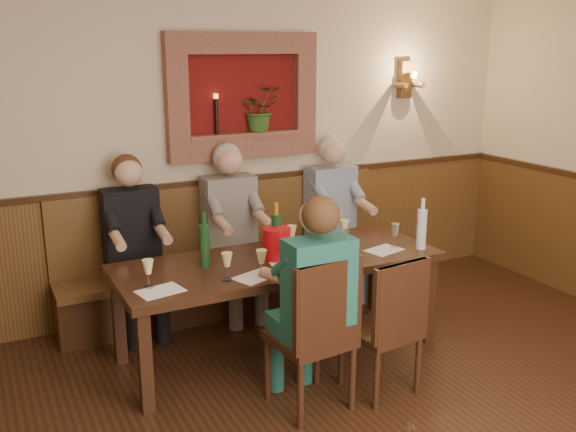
% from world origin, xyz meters
% --- Properties ---
extents(room_shell, '(6.04, 6.04, 2.82)m').
position_xyz_m(room_shell, '(0.00, 0.00, 1.89)').
color(room_shell, beige).
rests_on(room_shell, ground).
extents(wainscoting, '(6.02, 6.02, 1.15)m').
position_xyz_m(wainscoting, '(0.00, -0.00, 0.59)').
color(wainscoting, '#523517').
rests_on(wainscoting, ground).
extents(wall_niche, '(1.36, 0.30, 1.06)m').
position_xyz_m(wall_niche, '(0.24, 2.94, 1.81)').
color(wall_niche, '#600F0D').
rests_on(wall_niche, ground).
extents(wall_sconce, '(0.25, 0.20, 0.35)m').
position_xyz_m(wall_sconce, '(1.90, 2.93, 1.94)').
color(wall_sconce, '#523517').
rests_on(wall_sconce, ground).
extents(dining_table, '(2.40, 0.90, 0.75)m').
position_xyz_m(dining_table, '(0.00, 1.85, 0.68)').
color(dining_table, black).
rests_on(dining_table, ground).
extents(bench, '(3.00, 0.45, 1.11)m').
position_xyz_m(bench, '(0.00, 2.79, 0.33)').
color(bench, '#381E0F').
rests_on(bench, ground).
extents(chair_near_left, '(0.50, 0.50, 1.04)m').
position_xyz_m(chair_near_left, '(-0.15, 1.07, 0.30)').
color(chair_near_left, black).
rests_on(chair_near_left, ground).
extents(chair_near_right, '(0.47, 0.47, 0.96)m').
position_xyz_m(chair_near_right, '(0.36, 1.02, 0.28)').
color(chair_near_right, black).
rests_on(chair_near_right, ground).
extents(person_bench_left, '(0.43, 0.53, 1.45)m').
position_xyz_m(person_bench_left, '(-0.86, 2.69, 0.60)').
color(person_bench_left, black).
rests_on(person_bench_left, ground).
extents(person_bench_mid, '(0.45, 0.55, 1.48)m').
position_xyz_m(person_bench_mid, '(-0.02, 2.69, 0.62)').
color(person_bench_mid, '#595551').
rests_on(person_bench_mid, ground).
extents(person_bench_right, '(0.45, 0.55, 1.48)m').
position_xyz_m(person_bench_right, '(0.99, 2.69, 0.62)').
color(person_bench_right, navy).
rests_on(person_bench_right, ground).
extents(person_chair_front, '(0.42, 0.51, 1.42)m').
position_xyz_m(person_chair_front, '(-0.16, 1.07, 0.59)').
color(person_chair_front, '#174551').
rests_on(person_chair_front, ground).
extents(spittoon_bucket, '(0.24, 0.24, 0.23)m').
position_xyz_m(spittoon_bucket, '(-0.02, 1.86, 0.87)').
color(spittoon_bucket, red).
rests_on(spittoon_bucket, dining_table).
extents(wine_bottle_green_a, '(0.08, 0.08, 0.41)m').
position_xyz_m(wine_bottle_green_a, '(0.01, 1.91, 0.92)').
color(wine_bottle_green_a, '#19471E').
rests_on(wine_bottle_green_a, dining_table).
extents(wine_bottle_green_b, '(0.09, 0.09, 0.40)m').
position_xyz_m(wine_bottle_green_b, '(-0.54, 1.94, 0.91)').
color(wine_bottle_green_b, '#19471E').
rests_on(wine_bottle_green_b, dining_table).
extents(water_bottle, '(0.10, 0.10, 0.40)m').
position_xyz_m(water_bottle, '(1.08, 1.57, 0.91)').
color(water_bottle, silver).
rests_on(water_bottle, dining_table).
extents(tasting_sheet_a, '(0.32, 0.25, 0.00)m').
position_xyz_m(tasting_sheet_a, '(-0.96, 1.61, 0.75)').
color(tasting_sheet_a, white).
rests_on(tasting_sheet_a, dining_table).
extents(tasting_sheet_b, '(0.35, 0.28, 0.00)m').
position_xyz_m(tasting_sheet_b, '(0.04, 1.72, 0.75)').
color(tasting_sheet_b, white).
rests_on(tasting_sheet_b, dining_table).
extents(tasting_sheet_c, '(0.31, 0.26, 0.00)m').
position_xyz_m(tasting_sheet_c, '(0.81, 1.66, 0.75)').
color(tasting_sheet_c, white).
rests_on(tasting_sheet_c, dining_table).
extents(tasting_sheet_d, '(0.34, 0.29, 0.00)m').
position_xyz_m(tasting_sheet_d, '(-0.32, 1.57, 0.75)').
color(tasting_sheet_d, white).
rests_on(tasting_sheet_d, dining_table).
extents(wine_glass_0, '(0.08, 0.08, 0.19)m').
position_xyz_m(wine_glass_0, '(-1.01, 1.70, 0.85)').
color(wine_glass_0, '#F8EC94').
rests_on(wine_glass_0, dining_table).
extents(wine_glass_1, '(0.08, 0.08, 0.19)m').
position_xyz_m(wine_glass_1, '(-0.01, 1.66, 0.85)').
color(wine_glass_1, '#F8EC94').
rests_on(wine_glass_1, dining_table).
extents(wine_glass_2, '(0.08, 0.08, 0.19)m').
position_xyz_m(wine_glass_2, '(0.47, 1.71, 0.85)').
color(wine_glass_2, white).
rests_on(wine_glass_2, dining_table).
extents(wine_glass_3, '(0.08, 0.08, 0.19)m').
position_xyz_m(wine_glass_3, '(0.18, 2.00, 0.85)').
color(wine_glass_3, '#F8EC94').
rests_on(wine_glass_3, dining_table).
extents(wine_glass_4, '(0.08, 0.08, 0.19)m').
position_xyz_m(wine_glass_4, '(0.92, 1.68, 0.85)').
color(wine_glass_4, white).
rests_on(wine_glass_4, dining_table).
extents(wine_glass_5, '(0.08, 0.08, 0.19)m').
position_xyz_m(wine_glass_5, '(0.62, 1.95, 0.85)').
color(wine_glass_5, '#F8EC94').
rests_on(wine_glass_5, dining_table).
extents(wine_glass_6, '(0.08, 0.08, 0.19)m').
position_xyz_m(wine_glass_6, '(-0.51, 1.60, 0.85)').
color(wine_glass_6, '#F8EC94').
rests_on(wine_glass_6, dining_table).
extents(wine_glass_7, '(0.08, 0.08, 0.19)m').
position_xyz_m(wine_glass_7, '(-0.28, 1.56, 0.85)').
color(wine_glass_7, '#F8EC94').
rests_on(wine_glass_7, dining_table).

